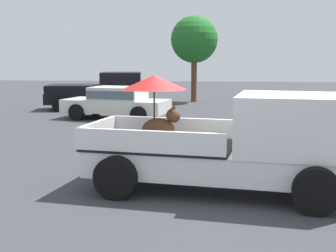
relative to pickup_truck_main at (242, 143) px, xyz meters
The scene contains 5 objects.
ground_plane 1.06m from the pickup_truck_main, behind, with size 80.00×80.00×0.00m, color #38383D.
pickup_truck_main is the anchor object (origin of this frame).
pickup_truck_red 15.09m from the pickup_truck_main, 113.55° to the left, with size 4.99×2.66×1.80m.
parked_sedan_near 11.32m from the pickup_truck_main, 113.58° to the left, with size 4.58×2.66×1.33m.
tree_by_lot 18.42m from the pickup_truck_main, 95.27° to the left, with size 2.63×2.63×4.82m.
Camera 1 is at (-0.13, -9.02, 2.60)m, focal length 51.05 mm.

